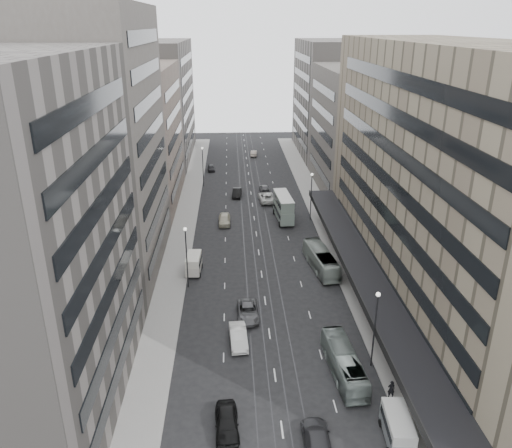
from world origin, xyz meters
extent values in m
plane|color=black|center=(0.00, 0.00, 0.00)|extent=(220.00, 220.00, 0.00)
cube|color=gray|center=(12.00, 37.50, 0.07)|extent=(4.00, 125.00, 0.15)
cube|color=gray|center=(-12.00, 37.50, 0.07)|extent=(4.00, 125.00, 0.15)
cube|color=#796E58|center=(21.50, 8.00, 15.00)|extent=(15.00, 60.00, 30.00)
cube|color=black|center=(12.00, 8.00, 4.00)|extent=(4.40, 60.00, 0.50)
cube|color=#4C4842|center=(21.50, 52.00, 12.00)|extent=(15.00, 28.00, 24.00)
cube|color=slate|center=(21.50, 82.00, 14.00)|extent=(15.00, 32.00, 28.00)
cube|color=slate|center=(-21.50, -8.00, 15.00)|extent=(15.00, 28.00, 30.00)
cube|color=#4C4842|center=(-21.50, 19.00, 17.00)|extent=(15.00, 26.00, 34.00)
cube|color=#706257|center=(-21.50, 46.00, 12.50)|extent=(15.00, 28.00, 25.00)
cube|color=slate|center=(-21.50, 79.00, 14.00)|extent=(15.00, 38.00, 28.00)
cylinder|color=#262628|center=(9.70, -5.00, 4.00)|extent=(0.16, 0.16, 8.00)
sphere|color=silver|center=(9.70, -5.00, 8.10)|extent=(0.44, 0.44, 0.44)
cylinder|color=#262628|center=(9.70, 35.00, 4.00)|extent=(0.16, 0.16, 8.00)
sphere|color=silver|center=(9.70, 35.00, 8.10)|extent=(0.44, 0.44, 0.44)
cylinder|color=#262628|center=(-9.70, 12.00, 4.00)|extent=(0.16, 0.16, 8.00)
sphere|color=silver|center=(-9.70, 12.00, 8.10)|extent=(0.44, 0.44, 0.44)
cylinder|color=#262628|center=(-9.70, 55.00, 4.00)|extent=(0.16, 0.16, 8.00)
sphere|color=silver|center=(-9.70, 55.00, 8.10)|extent=(0.44, 0.44, 0.44)
imported|color=gray|center=(6.64, -6.20, 1.35)|extent=(2.90, 9.80, 2.70)
imported|color=#949F96|center=(8.28, 16.09, 1.44)|extent=(3.75, 10.57, 2.88)
cube|color=gray|center=(4.97, 34.94, 1.51)|extent=(2.92, 8.38, 2.10)
cube|color=gray|center=(4.97, 34.94, 3.47)|extent=(2.85, 8.05, 1.83)
cube|color=silver|center=(4.97, 34.94, 4.44)|extent=(2.92, 8.38, 0.11)
cylinder|color=black|center=(4.06, 31.90, 0.46)|extent=(0.33, 0.93, 0.91)
cylinder|color=black|center=(6.34, 32.08, 0.46)|extent=(0.33, 0.93, 0.91)
cylinder|color=black|center=(3.59, 37.80, 0.46)|extent=(0.33, 0.93, 0.91)
cylinder|color=black|center=(5.87, 37.98, 0.46)|extent=(0.33, 0.93, 0.91)
cube|color=#54595C|center=(9.20, -14.64, 0.94)|extent=(2.26, 4.73, 1.20)
cube|color=#AEAEAA|center=(9.20, -14.64, 2.01)|extent=(2.22, 4.63, 0.94)
cylinder|color=black|center=(8.35, -13.05, 0.34)|extent=(0.24, 0.70, 0.68)
cylinder|color=black|center=(10.27, -13.20, 0.34)|extent=(0.24, 0.70, 0.68)
cube|color=beige|center=(-9.20, 15.94, 0.97)|extent=(2.05, 4.21, 1.27)
cube|color=silver|center=(-9.20, 15.94, 2.10)|extent=(2.01, 4.13, 1.00)
cylinder|color=black|center=(-10.19, 14.62, 0.33)|extent=(0.22, 0.67, 0.66)
cylinder|color=black|center=(-8.34, 14.54, 0.33)|extent=(0.22, 0.67, 0.66)
cylinder|color=black|center=(-10.06, 17.35, 0.33)|extent=(0.22, 0.67, 0.66)
cylinder|color=black|center=(-8.21, 17.26, 0.33)|extent=(0.22, 0.67, 0.66)
imported|color=black|center=(-4.62, -12.83, 0.83)|extent=(2.19, 4.97, 1.66)
imported|color=silver|center=(-3.44, -0.59, 0.82)|extent=(2.07, 5.10, 1.65)
imported|color=#555557|center=(-2.24, 4.41, 0.72)|extent=(2.55, 5.27, 1.45)
imported|color=#29292C|center=(2.59, -15.04, 0.79)|extent=(2.41, 5.53, 1.58)
imported|color=#BBB59B|center=(-5.17, 33.55, 0.85)|extent=(2.01, 4.99, 1.70)
imported|color=black|center=(-2.82, 47.97, 0.79)|extent=(2.04, 4.88, 1.57)
imported|color=silver|center=(2.79, 44.69, 0.86)|extent=(3.18, 6.31, 1.71)
imported|color=#4E4E50|center=(2.77, 50.90, 0.66)|extent=(2.14, 4.67, 1.32)
imported|color=black|center=(-8.50, 66.76, 0.68)|extent=(1.97, 4.13, 1.36)
imported|color=#B5A696|center=(1.97, 80.17, 0.71)|extent=(1.87, 4.41, 1.42)
imported|color=black|center=(10.20, -9.76, 1.04)|extent=(0.66, 0.44, 1.78)
camera|label=1|loc=(-3.84, -45.22, 31.71)|focal=35.00mm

